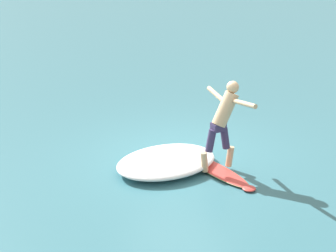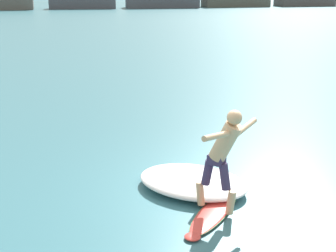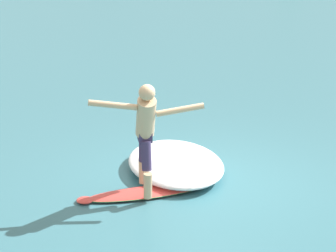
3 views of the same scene
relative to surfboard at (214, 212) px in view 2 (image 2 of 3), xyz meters
name	(u,v)px [view 2 (image 2 of 3)]	position (x,y,z in m)	size (l,w,h in m)	color
ground_plane	(230,189)	(0.59, 0.86, -0.04)	(200.00, 200.00, 0.00)	#37707D
rock_jetty_breakwater	(124,1)	(6.75, 62.86, 0.90)	(66.58, 5.24, 1.99)	#505257
surfboard	(214,212)	(0.00, 0.00, 0.00)	(1.55, 1.79, 0.21)	#DA453E
surfer	(223,151)	(0.10, -0.06, 1.10)	(1.32, 1.21, 1.79)	tan
wave_foam_at_tail	(193,181)	(-0.09, 1.05, 0.11)	(2.60, 2.56, 0.29)	white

